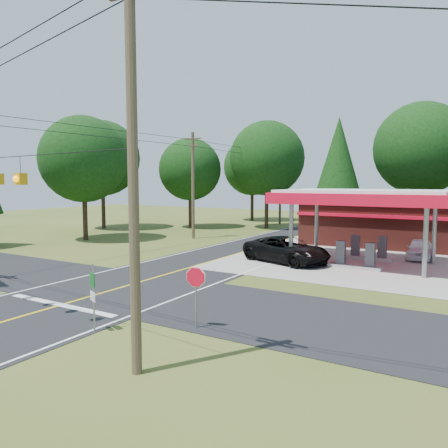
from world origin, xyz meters
The scene contains 14 objects.
ground centered at (0.00, 0.00, 0.00)m, with size 120.00×120.00×0.00m, color #3B4D1B.
main_highway centered at (0.00, 0.00, 0.01)m, with size 8.00×120.00×0.02m, color black.
cross_road centered at (0.00, 0.00, 0.01)m, with size 70.00×7.00×0.02m, color black.
lane_center_yellow centered at (0.00, 0.00, 0.03)m, with size 0.15×110.00×0.00m, color yellow.
gas_canopy centered at (9.00, 13.00, 4.27)m, with size 10.60×7.40×4.88m.
convenience_store centered at (10.00, 22.98, 1.92)m, with size 16.40×7.55×3.80m.
utility_pole_near_right centered at (7.50, -7.00, 5.96)m, with size 1.80×0.30×11.50m.
utility_pole_far_left centered at (-8.00, 18.00, 5.20)m, with size 1.80×0.30×10.00m.
utility_pole_north centered at (-6.50, 35.00, 4.75)m, with size 0.30×0.30×9.50m.
treeline_backdrop centered at (0.82, 24.01, 7.49)m, with size 70.27×51.59×13.30m.
suv_car centered at (4.50, 10.96, 0.86)m, with size 6.15×6.15×1.71m, color black.
sedan_car centered at (12.00, 17.00, 0.70)m, with size 4.09×4.09×1.39m, color white.
octagonal_stop_sign centered at (6.78, -3.01, 1.74)m, with size 0.81×0.18×2.34m.
route_sign_post centered at (3.80, -5.18, 1.49)m, with size 0.47×0.24×2.48m.
Camera 1 is at (15.72, -15.94, 5.41)m, focal length 35.00 mm.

